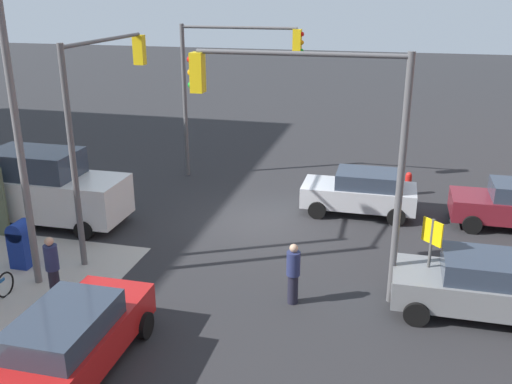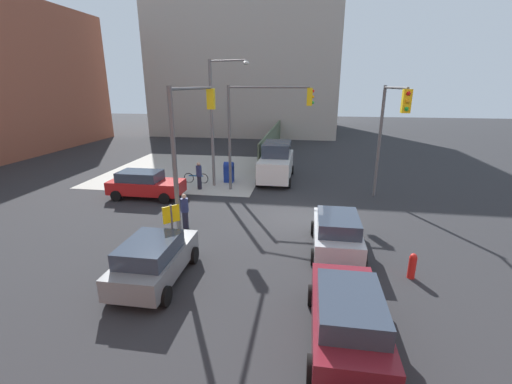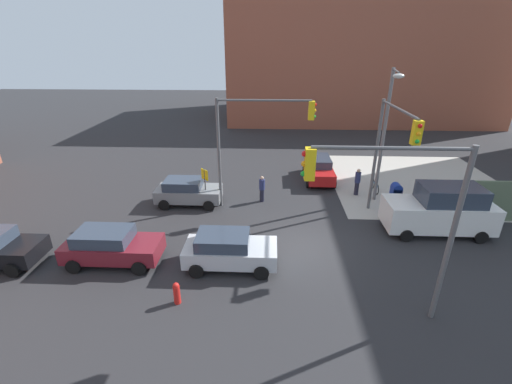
# 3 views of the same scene
# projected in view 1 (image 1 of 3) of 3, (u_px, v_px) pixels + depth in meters

# --- Properties ---
(ground_plane) EXTENTS (120.00, 120.00, 0.00)m
(ground_plane) POSITION_uv_depth(u_px,v_px,m) (263.00, 222.00, 20.31)
(ground_plane) COLOR #28282B
(traffic_signal_nw_corner) EXTENTS (5.55, 0.36, 6.50)m
(traffic_signal_nw_corner) POSITION_uv_depth(u_px,v_px,m) (317.00, 126.00, 14.10)
(traffic_signal_nw_corner) COLOR #59595B
(traffic_signal_nw_corner) RESTS_ON ground
(traffic_signal_se_corner) EXTENTS (5.16, 0.36, 6.50)m
(traffic_signal_se_corner) POSITION_uv_depth(u_px,v_px,m) (228.00, 72.00, 23.44)
(traffic_signal_se_corner) COLOR #59595B
(traffic_signal_se_corner) RESTS_ON ground
(traffic_signal_ne_corner) EXTENTS (0.36, 5.20, 6.50)m
(traffic_signal_ne_corner) POSITION_uv_depth(u_px,v_px,m) (102.00, 101.00, 17.45)
(traffic_signal_ne_corner) COLOR #59595B
(traffic_signal_ne_corner) RESTS_ON ground
(street_lamp_corner) EXTENTS (0.87, 2.63, 8.00)m
(street_lamp_corner) POSITION_uv_depth(u_px,v_px,m) (27.00, 116.00, 14.90)
(street_lamp_corner) COLOR slate
(street_lamp_corner) RESTS_ON ground
(warning_sign_two_way) EXTENTS (0.48, 0.48, 2.40)m
(warning_sign_two_way) POSITION_uv_depth(u_px,v_px,m) (431.00, 247.00, 14.53)
(warning_sign_two_way) COLOR #4C4C4C
(warning_sign_two_way) RESTS_ON ground
(mailbox_blue) EXTENTS (0.56, 0.64, 1.43)m
(mailbox_blue) POSITION_uv_depth(u_px,v_px,m) (22.00, 242.00, 16.87)
(mailbox_blue) COLOR navy
(mailbox_blue) RESTS_ON ground
(fire_hydrant) EXTENTS (0.26, 0.26, 0.94)m
(fire_hydrant) POSITION_uv_depth(u_px,v_px,m) (408.00, 183.00, 22.87)
(fire_hydrant) COLOR red
(fire_hydrant) RESTS_ON ground
(hatchback_silver) EXTENTS (4.09, 2.02, 1.62)m
(hatchback_silver) POSITION_uv_depth(u_px,v_px,m) (361.00, 192.00, 20.85)
(hatchback_silver) COLOR #B7BABF
(hatchback_silver) RESTS_ON ground
(hatchback_red) EXTENTS (2.02, 4.36, 1.62)m
(hatchback_red) POSITION_uv_depth(u_px,v_px,m) (73.00, 339.00, 12.10)
(hatchback_red) COLOR #B21919
(hatchback_red) RESTS_ON ground
(coupe_gray) EXTENTS (3.96, 2.02, 1.62)m
(coupe_gray) POSITION_uv_depth(u_px,v_px,m) (476.00, 284.00, 14.32)
(coupe_gray) COLOR slate
(coupe_gray) RESTS_ON ground
(van_white_delivery) EXTENTS (5.40, 2.32, 2.62)m
(van_white_delivery) POSITION_uv_depth(u_px,v_px,m) (46.00, 188.00, 19.88)
(van_white_delivery) COLOR white
(van_white_delivery) RESTS_ON ground
(pedestrian_crossing) EXTENTS (0.36, 0.36, 1.80)m
(pedestrian_crossing) POSITION_uv_depth(u_px,v_px,m) (52.00, 267.00, 14.99)
(pedestrian_crossing) COLOR navy
(pedestrian_crossing) RESTS_ON ground
(pedestrian_waiting) EXTENTS (0.36, 0.36, 1.70)m
(pedestrian_waiting) POSITION_uv_depth(u_px,v_px,m) (293.00, 273.00, 14.81)
(pedestrian_waiting) COLOR navy
(pedestrian_waiting) RESTS_ON ground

